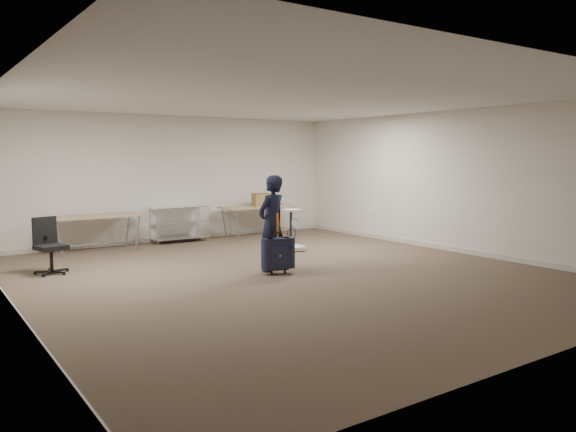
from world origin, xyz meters
TOP-DOWN VIEW (x-y plane):
  - ground at (0.00, 0.00)m, footprint 9.00×9.00m
  - room_shell at (0.00, 1.38)m, footprint 8.00×9.00m
  - folding_table_left at (-1.90, 3.95)m, footprint 1.80×0.75m
  - folding_table_right at (1.90, 3.95)m, footprint 1.80×0.75m
  - wire_shelf at (0.00, 4.20)m, footprint 1.22×0.47m
  - person at (-0.03, 0.36)m, footprint 0.67×0.54m
  - suitcase at (-0.09, 0.09)m, footprint 0.41×0.30m
  - office_chair at (-3.11, 2.22)m, footprint 0.55×0.55m
  - equipment_cart at (1.40, 1.84)m, footprint 0.51×0.51m
  - cardboard_box at (1.99, 3.95)m, footprint 0.44×0.36m

SIDE VIEW (x-z plane):
  - ground at x=0.00m, z-range 0.00..0.00m
  - room_shell at x=0.00m, z-range -4.45..4.55m
  - equipment_cart at x=1.40m, z-range -0.20..0.64m
  - office_chair at x=-3.11m, z-range -0.18..0.73m
  - suitcase at x=-0.09m, z-range -0.16..0.83m
  - wire_shelf at x=0.00m, z-range 0.04..0.84m
  - folding_table_left at x=-1.90m, z-range 0.31..1.04m
  - folding_table_right at x=1.90m, z-range 0.31..1.04m
  - person at x=-0.03m, z-range 0.00..1.59m
  - cardboard_box at x=1.99m, z-range 0.73..1.03m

